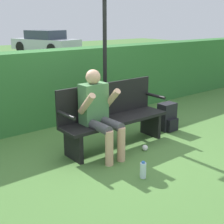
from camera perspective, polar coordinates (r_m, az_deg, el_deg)
The scene contains 9 objects.
ground_plane at distance 4.81m, azimuth 0.65°, elevation -6.25°, with size 40.00×40.00×0.00m, color #4C7A38.
hedge_back at distance 5.92m, azimuth -9.53°, elevation 4.72°, with size 12.00×0.51×1.34m.
park_bench at distance 4.70m, azimuth 0.09°, elevation -0.63°, with size 1.74×0.46×0.96m.
person_seated at distance 4.32m, azimuth -2.48°, elevation 0.38°, with size 0.51×0.65×1.21m.
backpack at distance 5.51m, azimuth 10.10°, elevation -0.98°, with size 0.30×0.28×0.48m.
water_bottle at distance 3.89m, azimuth 5.70°, elevation -10.53°, with size 0.08×0.08×0.22m.
signpost at distance 5.40m, azimuth -1.27°, elevation 12.58°, with size 0.45×0.09×2.53m.
parked_car at distance 18.77m, azimuth -12.03°, elevation 12.42°, with size 2.84×4.31×1.27m.
litter_crumple at distance 4.66m, azimuth 6.05°, elevation -6.52°, with size 0.09×0.09×0.09m.
Camera 1 is at (-2.82, -3.42, 1.87)m, focal length 50.00 mm.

